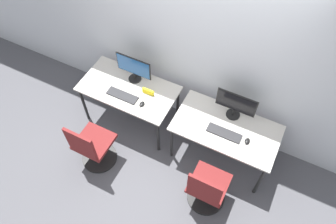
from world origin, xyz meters
TOP-DOWN VIEW (x-y plane):
  - ground_plane at (0.00, 0.00)m, footprint 20.00×20.00m
  - wall_back at (0.00, 0.82)m, footprint 12.00×0.05m
  - desk_left at (-0.70, 0.35)m, footprint 1.30×0.70m
  - monitor_left at (-0.70, 0.53)m, footprint 0.50×0.18m
  - keyboard_left at (-0.70, 0.20)m, footprint 0.43×0.13m
  - mouse_left at (-0.40, 0.19)m, footprint 0.06×0.09m
  - office_chair_left at (-0.77, -0.49)m, footprint 0.48×0.48m
  - desk_right at (0.70, 0.35)m, footprint 1.30×0.70m
  - monitor_right at (0.70, 0.57)m, footprint 0.50×0.18m
  - keyboard_right at (0.70, 0.26)m, footprint 0.43×0.13m
  - mouse_right at (0.99, 0.27)m, footprint 0.06×0.09m
  - office_chair_right at (0.77, -0.36)m, footprint 0.48×0.48m
  - placard_left at (-0.41, 0.38)m, footprint 0.16×0.03m

SIDE VIEW (x-z plane):
  - ground_plane at x=0.00m, z-range 0.00..0.00m
  - office_chair_left at x=-0.77m, z-range -0.08..0.83m
  - office_chair_right at x=0.77m, z-range -0.08..0.83m
  - desk_left at x=-0.70m, z-range 0.28..0.99m
  - desk_right at x=0.70m, z-range 0.28..0.99m
  - keyboard_left at x=-0.70m, z-range 0.71..0.73m
  - keyboard_right at x=0.70m, z-range 0.71..0.73m
  - mouse_left at x=-0.40m, z-range 0.71..0.74m
  - mouse_right at x=0.99m, z-range 0.71..0.74m
  - placard_left at x=-0.41m, z-range 0.71..0.79m
  - monitor_left at x=-0.70m, z-range 0.73..1.12m
  - monitor_right at x=0.70m, z-range 0.73..1.12m
  - wall_back at x=0.00m, z-range 0.00..2.80m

